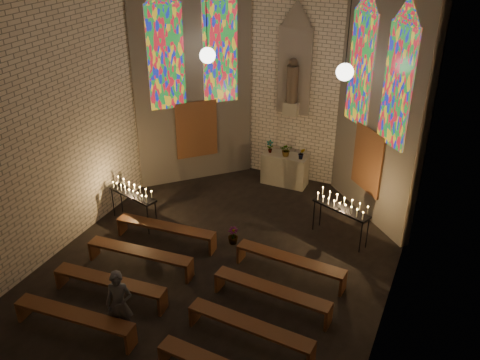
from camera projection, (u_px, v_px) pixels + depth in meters
name	position (u px, v px, depth m)	size (l,w,h in m)	color
floor	(205.00, 284.00, 12.50)	(12.00, 12.00, 0.00)	black
room	(262.00, 90.00, 13.47)	(8.22, 12.43, 7.00)	beige
altar	(285.00, 169.00, 16.65)	(1.40, 0.60, 1.00)	#AFA78F
flower_vase_left	(270.00, 146.00, 16.46)	(0.22, 0.15, 0.41)	#4C723F
flower_vase_center	(286.00, 150.00, 16.24)	(0.37, 0.32, 0.41)	#4C723F
flower_vase_right	(302.00, 154.00, 16.07)	(0.20, 0.16, 0.36)	#4C723F
aisle_flower_pot	(233.00, 236.00, 13.86)	(0.27, 0.27, 0.48)	#4C723F
votive_stand_left	(132.00, 192.00, 14.42)	(1.59, 0.76, 1.13)	black
votive_stand_right	(342.00, 206.00, 13.71)	(1.62, 0.92, 1.17)	black
pew_left_0	(166.00, 229.00, 13.82)	(2.71, 0.56, 0.52)	#4F2B16
pew_right_0	(290.00, 261.00, 12.59)	(2.71, 0.56, 0.52)	#4F2B16
pew_left_1	(140.00, 254.00, 12.86)	(2.71, 0.56, 0.52)	#4F2B16
pew_right_1	(272.00, 291.00, 11.62)	(2.71, 0.56, 0.52)	#4F2B16
pew_left_2	(110.00, 283.00, 11.89)	(2.71, 0.56, 0.52)	#4F2B16
pew_right_2	(250.00, 327.00, 10.66)	(2.71, 0.56, 0.52)	#4F2B16
pew_left_3	(74.00, 317.00, 10.92)	(2.71, 0.56, 0.52)	#4F2B16
visitor	(120.00, 304.00, 10.77)	(0.56, 0.36, 1.52)	#44464D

